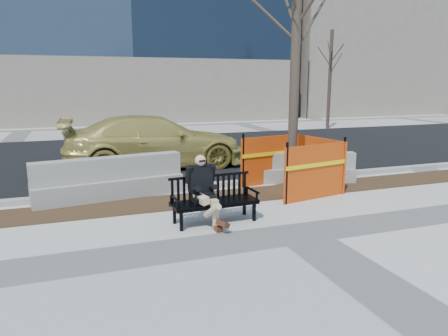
{
  "coord_description": "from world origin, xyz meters",
  "views": [
    {
      "loc": [
        -3.52,
        -6.06,
        2.59
      ],
      "look_at": [
        -0.79,
        1.64,
        0.89
      ],
      "focal_mm": 33.57,
      "sensor_mm": 36.0,
      "label": 1
    }
  ],
  "objects_px": {
    "tree_fence": "(291,191)",
    "jersey_barrier_right": "(301,182)",
    "bench": "(215,222)",
    "seated_man": "(203,223)",
    "jersey_barrier_left": "(110,198)",
    "sedan": "(156,167)"
  },
  "relations": [
    {
      "from": "seated_man",
      "to": "sedan",
      "type": "distance_m",
      "value": 5.5
    },
    {
      "from": "tree_fence",
      "to": "jersey_barrier_right",
      "type": "distance_m",
      "value": 1.0
    },
    {
      "from": "seated_man",
      "to": "sedan",
      "type": "bearing_deg",
      "value": 85.47
    },
    {
      "from": "tree_fence",
      "to": "jersey_barrier_right",
      "type": "bearing_deg",
      "value": 45.87
    },
    {
      "from": "sedan",
      "to": "jersey_barrier_right",
      "type": "relative_size",
      "value": 1.99
    },
    {
      "from": "sedan",
      "to": "jersey_barrier_right",
      "type": "height_order",
      "value": "sedan"
    },
    {
      "from": "seated_man",
      "to": "tree_fence",
      "type": "bearing_deg",
      "value": 26.99
    },
    {
      "from": "jersey_barrier_left",
      "to": "jersey_barrier_right",
      "type": "height_order",
      "value": "jersey_barrier_left"
    },
    {
      "from": "tree_fence",
      "to": "sedan",
      "type": "height_order",
      "value": "tree_fence"
    },
    {
      "from": "seated_man",
      "to": "jersey_barrier_left",
      "type": "xyz_separation_m",
      "value": [
        -1.48,
        2.35,
        0.0
      ]
    },
    {
      "from": "seated_man",
      "to": "tree_fence",
      "type": "height_order",
      "value": "tree_fence"
    },
    {
      "from": "bench",
      "to": "sedan",
      "type": "xyz_separation_m",
      "value": [
        -0.08,
        5.53,
        0.0
      ]
    },
    {
      "from": "tree_fence",
      "to": "sedan",
      "type": "bearing_deg",
      "value": 122.9
    },
    {
      "from": "tree_fence",
      "to": "seated_man",
      "type": "bearing_deg",
      "value": -149.99
    },
    {
      "from": "seated_man",
      "to": "jersey_barrier_left",
      "type": "height_order",
      "value": "seated_man"
    },
    {
      "from": "seated_man",
      "to": "tree_fence",
      "type": "relative_size",
      "value": 0.19
    },
    {
      "from": "bench",
      "to": "seated_man",
      "type": "height_order",
      "value": "seated_man"
    },
    {
      "from": "bench",
      "to": "tree_fence",
      "type": "distance_m",
      "value": 2.94
    },
    {
      "from": "seated_man",
      "to": "tree_fence",
      "type": "distance_m",
      "value": 3.11
    },
    {
      "from": "sedan",
      "to": "jersey_barrier_right",
      "type": "bearing_deg",
      "value": -132.97
    },
    {
      "from": "jersey_barrier_right",
      "to": "tree_fence",
      "type": "bearing_deg",
      "value": -116.69
    },
    {
      "from": "jersey_barrier_left",
      "to": "jersey_barrier_right",
      "type": "relative_size",
      "value": 1.2
    }
  ]
}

